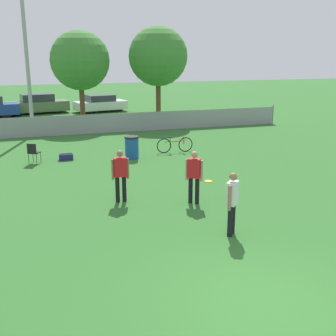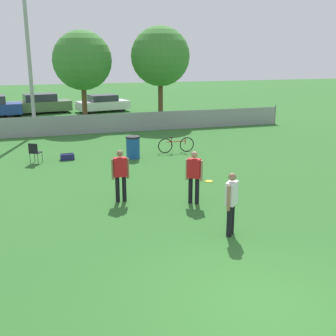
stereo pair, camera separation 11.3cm
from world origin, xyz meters
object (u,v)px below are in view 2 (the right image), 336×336
player_defender_red (120,173)px  player_thrower_red (194,174)px  folding_chair_sideline (35,151)px  parked_car_white (103,103)px  light_pole (26,23)px  frisbee_disc (209,181)px  player_receiver_white (231,200)px  trash_bin (133,147)px  gear_bag_sideline (67,157)px  bicycle_sideline (176,145)px  parked_car_olive (40,104)px  tree_far_right (160,56)px  tree_near_pole (82,61)px

player_defender_red → player_thrower_red: bearing=-19.1°
folding_chair_sideline → parked_car_white: bearing=-79.2°
light_pole → frisbee_disc: (5.82, -11.12, -5.93)m
player_receiver_white → frisbee_disc: (1.27, 4.38, -0.91)m
player_defender_red → trash_bin: 5.60m
gear_bag_sideline → folding_chair_sideline: bearing=-169.0°
bicycle_sideline → parked_car_white: parked_car_white is taller
player_thrower_red → parked_car_white: player_thrower_red is taller
player_thrower_red → parked_car_olive: player_thrower_red is taller
trash_bin → player_defender_red: bearing=-106.6°
player_receiver_white → frisbee_disc: size_ratio=5.83×
player_receiver_white → gear_bag_sideline: 9.79m
tree_far_right → folding_chair_sideline: bearing=-131.9°
player_thrower_red → folding_chair_sideline: bearing=162.1°
player_receiver_white → bicycle_sideline: 9.26m
folding_chair_sideline → parked_car_olive: bearing=-62.3°
player_receiver_white → parked_car_white: player_receiver_white is taller
frisbee_disc → folding_chair_sideline: 7.45m
trash_bin → player_thrower_red: bearing=-85.6°
tree_far_right → player_receiver_white: (-3.48, -17.96, -3.31)m
parked_car_white → player_defender_red: bearing=-108.8°
folding_chair_sideline → trash_bin: (4.08, -0.32, -0.02)m
gear_bag_sideline → player_defender_red: bearing=-78.9°
trash_bin → parked_car_olive: (-3.54, 16.23, 0.21)m
player_receiver_white → player_thrower_red: (-0.05, 2.45, 0.00)m
player_thrower_red → trash_bin: (-0.48, 6.16, -0.44)m
tree_near_pole → parked_car_white: tree_near_pole is taller
tree_near_pole → frisbee_disc: 14.84m
parked_car_olive → folding_chair_sideline: bearing=-100.9°
frisbee_disc → trash_bin: trash_bin is taller
tree_far_right → player_thrower_red: 16.25m
frisbee_disc → player_thrower_red: bearing=-124.4°
light_pole → player_defender_red: size_ratio=6.35×
folding_chair_sideline → gear_bag_sideline: bearing=-139.3°
player_thrower_red → player_defender_red: size_ratio=1.00×
trash_bin → parked_car_white: 15.68m
gear_bag_sideline → light_pole: bearing=101.3°
folding_chair_sideline → light_pole: bearing=-60.8°
player_receiver_white → tree_near_pole: bearing=47.9°
frisbee_disc → parked_car_white: size_ratio=0.07×
player_thrower_red → frisbee_disc: (1.32, 1.93, -0.91)m
parked_car_olive → frisbee_disc: bearing=-84.3°
frisbee_disc → parked_car_white: (-0.64, 19.87, 0.63)m
tree_far_right → frisbee_disc: tree_far_right is taller
folding_chair_sideline → trash_bin: size_ratio=0.89×
player_thrower_red → trash_bin: player_thrower_red is taller
tree_near_pole → player_defender_red: 15.47m
frisbee_disc → parked_car_olive: parked_car_olive is taller
trash_bin → parked_car_white: (1.16, 15.63, 0.15)m
frisbee_disc → light_pole: bearing=117.6°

